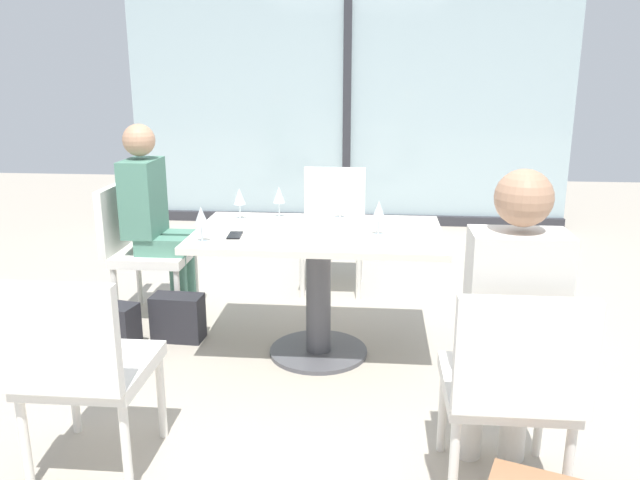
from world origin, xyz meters
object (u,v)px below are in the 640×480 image
object	(u,v)px
dining_table_main	(318,263)
person_far_left	(154,213)
wine_glass_0	(379,211)
chair_front_right	(511,381)
wine_glass_3	(279,196)
handbag_0	(112,327)
wine_glass_1	(340,196)
chair_front_left	(79,363)
person_front_right	(510,317)
handbag_2	(178,318)
coffee_cup	(322,215)
chair_far_left	(139,243)
cell_phone_on_table	(235,235)
chair_near_window	(333,221)
wine_glass_4	(201,217)
wine_glass_2	(239,197)

from	to	relation	value
dining_table_main	person_far_left	xyz separation A→B (m)	(-1.10, 0.47, 0.16)
wine_glass_0	chair_front_right	bearing A→B (deg)	-66.95
wine_glass_3	handbag_0	world-z (taller)	wine_glass_3
wine_glass_1	wine_glass_3	distance (m)	0.36
chair_front_left	person_front_right	distance (m)	1.64
chair_front_right	wine_glass_0	bearing A→B (deg)	113.05
person_far_left	handbag_0	size ratio (longest dim) A/B	4.20
handbag_0	handbag_2	size ratio (longest dim) A/B	1.00
handbag_2	wine_glass_1	bearing A→B (deg)	14.27
wine_glass_3	coffee_cup	world-z (taller)	wine_glass_3
chair_front_left	handbag_2	bearing A→B (deg)	92.13
coffee_cup	handbag_2	world-z (taller)	coffee_cup
wine_glass_0	handbag_0	world-z (taller)	wine_glass_0
chair_far_left	wine_glass_0	xyz separation A→B (m)	(1.53, -0.54, 0.37)
wine_glass_0	chair_front_left	bearing A→B (deg)	-134.97
person_far_left	chair_far_left	bearing A→B (deg)	180.00
coffee_cup	cell_phone_on_table	xyz separation A→B (m)	(-0.43, -0.34, -0.04)
wine_glass_3	chair_front_left	bearing A→B (deg)	-110.16
handbag_0	chair_near_window	bearing A→B (deg)	58.11
chair_front_right	chair_near_window	bearing A→B (deg)	108.65
handbag_0	handbag_2	world-z (taller)	same
person_front_right	cell_phone_on_table	xyz separation A→B (m)	(-1.24, 0.94, 0.03)
person_far_left	person_front_right	bearing A→B (deg)	-39.38
wine_glass_1	wine_glass_3	xyz separation A→B (m)	(-0.36, -0.01, 0.00)
person_front_right	handbag_0	bearing A→B (deg)	152.71
wine_glass_0	wine_glass_4	size ratio (longest dim) A/B	1.00
wine_glass_2	cell_phone_on_table	xyz separation A→B (m)	(0.05, -0.38, -0.13)
chair_near_window	cell_phone_on_table	bearing A→B (deg)	-107.64
chair_far_left	wine_glass_3	distance (m)	1.03
wine_glass_1	chair_front_left	bearing A→B (deg)	-121.06
person_far_left	coffee_cup	distance (m)	1.14
chair_far_left	chair_front_right	bearing A→B (deg)	-39.71
person_far_left	coffee_cup	size ratio (longest dim) A/B	14.00
chair_near_window	person_front_right	distance (m)	2.44
chair_far_left	cell_phone_on_table	bearing A→B (deg)	-38.79
wine_glass_2	person_front_right	bearing A→B (deg)	-45.60
person_far_left	cell_phone_on_table	xyz separation A→B (m)	(0.67, -0.62, 0.03)
wine_glass_1	wine_glass_2	bearing A→B (deg)	-172.04
chair_near_window	handbag_2	size ratio (longest dim) A/B	2.90
chair_far_left	handbag_0	size ratio (longest dim) A/B	2.90
chair_front_left	coffee_cup	world-z (taller)	chair_front_left
chair_near_window	coffee_cup	size ratio (longest dim) A/B	9.67
chair_front_right	person_front_right	size ratio (longest dim) A/B	0.69
wine_glass_4	handbag_2	distance (m)	0.88
chair_front_right	coffee_cup	bearing A→B (deg)	120.17
wine_glass_2	handbag_2	size ratio (longest dim) A/B	0.62
chair_near_window	wine_glass_1	distance (m)	0.97
wine_glass_4	handbag_0	world-z (taller)	wine_glass_4
person_front_right	handbag_2	size ratio (longest dim) A/B	4.20
person_far_left	wine_glass_0	xyz separation A→B (m)	(1.42, -0.54, 0.16)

